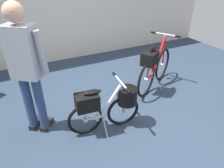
# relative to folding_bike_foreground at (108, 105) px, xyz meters

# --- Properties ---
(ground_plane) EXTENTS (7.50, 7.50, 0.00)m
(ground_plane) POSITION_rel_folding_bike_foreground_xyz_m (0.28, -0.17, -0.38)
(ground_plane) COLOR #2D3D51
(folding_bike_foreground) EXTENTS (0.97, 0.53, 0.70)m
(folding_bike_foreground) POSITION_rel_folding_bike_foreground_xyz_m (0.00, 0.00, 0.00)
(folding_bike_foreground) COLOR black
(folding_bike_foreground) RESTS_ON ground_plane
(display_bike_left) EXTENTS (1.16, 0.73, 0.92)m
(display_bike_left) POSITION_rel_folding_bike_foreground_xyz_m (1.15, 0.59, 0.04)
(display_bike_left) COLOR black
(display_bike_left) RESTS_ON ground_plane
(visitor_near_wall) EXTENTS (0.44, 0.39, 1.62)m
(visitor_near_wall) POSITION_rel_folding_bike_foreground_xyz_m (-0.83, 0.40, 0.54)
(visitor_near_wall) COLOR navy
(visitor_near_wall) RESTS_ON ground_plane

